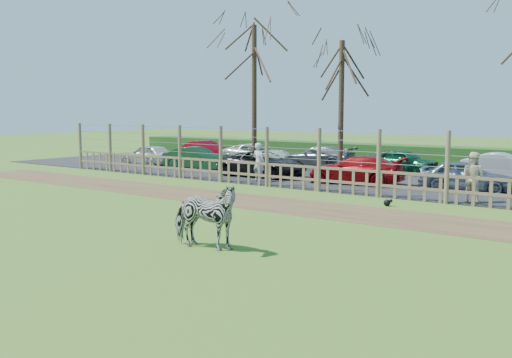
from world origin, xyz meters
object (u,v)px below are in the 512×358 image
Objects in this scene: car_2 at (263,164)px; car_8 at (257,154)px; visitor_b at (472,177)px; car_7 at (206,150)px; car_1 at (196,158)px; tree_mid at (342,75)px; car_3 at (356,170)px; visitor_a at (259,162)px; car_10 at (403,161)px; car_11 at (504,166)px; tree_left at (254,62)px; zebra at (204,216)px; crow at (387,203)px; car_0 at (148,155)px; car_9 at (318,157)px; car_4 at (466,176)px.

car_2 is 6.47m from car_8.
car_7 is (-18.75, 7.52, -0.26)m from visitor_b.
visitor_b is at bearing -104.61° from car_1.
tree_mid is 5.46m from car_3.
visitor_a is 2.04m from car_2.
car_10 is 0.97× the size of car_11.
car_11 is (13.60, 0.50, 0.00)m from car_8.
zebra is at bearing -57.25° from tree_left.
car_7 is 4.48m from car_8.
visitor_b is 20.21m from car_7.
crow is (7.15, -2.51, -0.78)m from visitor_a.
tree_mid reaches higher than car_0.
car_9 is (-1.12, 7.06, -0.26)m from visitor_a.
car_4 is at bearing -94.44° from car_1.
crow is 0.08× the size of car_7.
zebra is at bearing -150.68° from car_2.
tree_mid is at bearing -148.21° from car_3.
car_1 is at bearing -14.65° from visitor_a.
car_0 and car_4 have the same top height.
zebra reaches higher than car_0.
visitor_a is at bearing 160.66° from crow.
car_10 reaches higher than crow.
zebra reaches higher than car_7.
visitor_b is at bearing -101.85° from car_2.
visitor_b reaches higher than car_9.
car_2 is (1.92, -1.86, -4.98)m from tree_left.
car_1 and car_7 have the same top height.
tree_mid is 22.50× the size of crow.
car_0 and car_8 have the same top height.
crow is at bearing 160.44° from car_4.
car_3 and car_7 have the same top height.
car_7 is 0.88× the size of car_9.
car_2 is at bearing -44.14° from tree_left.
car_3 is (3.75, 1.94, -0.26)m from visitor_a.
visitor_a is 0.42× the size of car_9.
visitor_b reaches higher than zebra.
visitor_a reaches higher than car_9.
car_11 is (2.31, 17.88, -0.13)m from zebra.
car_10 is at bearing -109.63° from visitor_a.
crow is at bearing 34.33° from car_9.
car_3 is (-3.39, 4.45, 0.52)m from crow.
zebra is 18.03m from car_11.
visitor_a is at bearing -145.25° from car_8.
car_4 is (13.99, 0.23, 0.00)m from car_1.
car_9 is at bearing 56.80° from car_4.
zebra is at bearing 16.05° from car_9.
crow is 19.37m from car_7.
visitor_a is (-1.56, -4.62, -3.96)m from tree_mid.
visitor_b is at bearing -118.14° from car_8.
car_0 is at bearing 40.62° from zebra.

